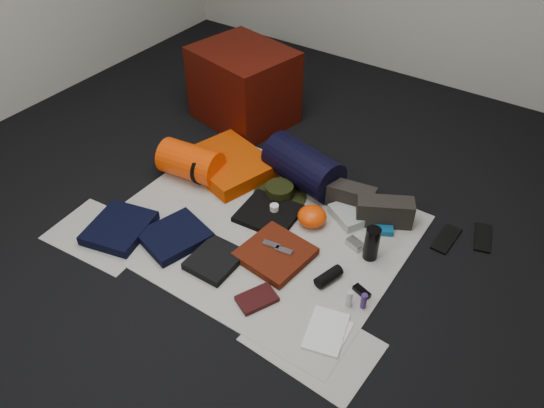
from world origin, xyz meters
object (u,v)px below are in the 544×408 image
Objects in this scene: stuff_sack at (191,162)px; red_cabinet at (244,86)px; water_bottle at (372,243)px; sleeping_pad at (228,164)px; compact_camera at (355,244)px; navy_duffel at (303,166)px; paperback_book at (257,299)px.

red_cabinet is at bearing 100.66° from stuff_sack.
water_bottle is (1.26, -0.01, -0.01)m from stuff_sack.
sleeping_pad is 1.39× the size of stuff_sack.
stuff_sack is 4.04× the size of compact_camera.
compact_camera is at bearing -9.50° from sleeping_pad.
red_cabinet is 3.24× the size of water_bottle.
water_bottle is 0.13m from compact_camera.
navy_duffel is at bearing 151.43° from water_bottle.
compact_camera is 0.65m from paperback_book.
sleeping_pad is 0.25m from stuff_sack.
compact_camera is (1.15, 0.01, -0.09)m from stuff_sack.
red_cabinet is 3.38× the size of paperback_book.
sleeping_pad is at bearing -51.02° from red_cabinet.
paperback_book is at bearing -92.09° from compact_camera.
water_bottle is at bearing -16.86° from red_cabinet.
stuff_sack is 1.92× the size of water_bottle.
sleeping_pad is 1.12m from water_bottle.
stuff_sack is at bearing -137.17° from navy_duffel.
sleeping_pad is 2.66× the size of water_bottle.
red_cabinet is at bearing 151.03° from water_bottle.
red_cabinet reaches higher than compact_camera.
water_bottle is at bearing -9.83° from sleeping_pad.
compact_camera is at bearing 95.50° from paperback_book.
navy_duffel is 0.73m from water_bottle.
compact_camera is (0.53, -0.32, -0.11)m from navy_duffel.
paperback_book is (0.78, -0.78, -0.03)m from sleeping_pad.
paperback_book is at bearing -44.98° from sleeping_pad.
water_bottle is at bearing -0.45° from stuff_sack.
navy_duffel is at bearing 134.14° from paperback_book.
paperback_book is (-0.22, -0.61, -0.01)m from compact_camera.
sleeping_pad is at bearing 50.13° from stuff_sack.
sleeping_pad is at bearing -171.33° from compact_camera.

